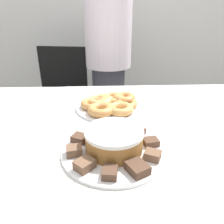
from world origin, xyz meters
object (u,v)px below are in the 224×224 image
at_px(person_standing, 108,58).
at_px(plate_cake, 114,151).
at_px(plate_donuts, 111,107).
at_px(frosted_cake, 114,140).
at_px(office_chair_left, 61,108).

xyz_separation_m(person_standing, plate_cake, (-0.02, -1.07, -0.09)).
distance_m(plate_donuts, frosted_cake, 0.35).
bearing_deg(plate_cake, person_standing, 89.12).
bearing_deg(plate_cake, frosted_cake, -63.43).
distance_m(office_chair_left, frosted_cake, 1.20).
relative_size(person_standing, plate_cake, 4.77).
distance_m(person_standing, plate_donuts, 0.73).
xyz_separation_m(office_chair_left, plate_donuts, (0.38, -0.72, 0.32)).
height_order(plate_cake, plate_donuts, same).
bearing_deg(person_standing, frosted_cake, -90.88).
bearing_deg(office_chair_left, plate_cake, -60.44).
bearing_deg(plate_donuts, frosted_cake, -90.65).
bearing_deg(frosted_cake, plate_cake, 116.57).
relative_size(office_chair_left, frosted_cake, 4.91).
xyz_separation_m(office_chair_left, frosted_cake, (0.38, -1.07, 0.36)).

